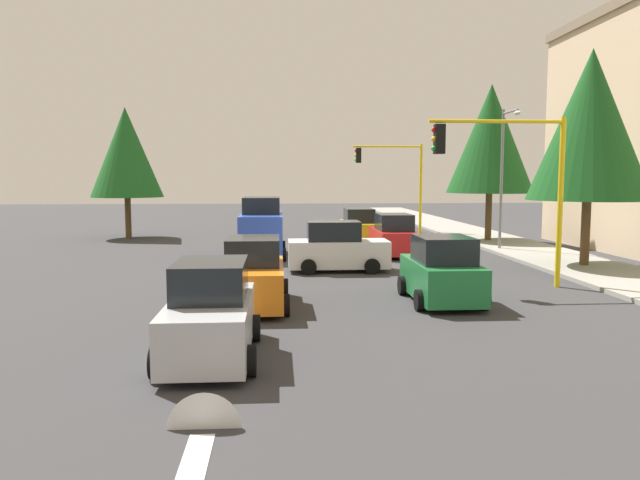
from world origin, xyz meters
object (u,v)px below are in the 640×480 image
(street_lamp_curbside, at_px, (505,164))
(car_red, at_px, (393,236))
(tree_roadside_mid, at_px, (491,139))
(car_yellow, at_px, (359,228))
(tree_opposite_side, at_px, (126,152))
(traffic_signal_far_left, at_px, (394,171))
(car_green, at_px, (442,272))
(traffic_signal_near_left, at_px, (509,168))
(car_silver, at_px, (211,314))
(car_white, at_px, (337,248))
(delivery_van_blue, at_px, (262,229))
(car_orange, at_px, (253,276))
(tree_roadside_near, at_px, (590,125))

(street_lamp_curbside, relative_size, car_red, 1.68)
(tree_roadside_mid, relative_size, car_yellow, 2.15)
(tree_opposite_side, bearing_deg, traffic_signal_far_left, 96.82)
(traffic_signal_far_left, xyz_separation_m, tree_opposite_side, (2.00, -16.72, 1.05))
(street_lamp_curbside, bearing_deg, tree_opposite_side, -112.55)
(car_yellow, xyz_separation_m, car_green, (16.03, 0.35, -0.00))
(traffic_signal_near_left, height_order, car_green, traffic_signal_near_left)
(car_silver, bearing_deg, car_white, 161.93)
(delivery_van_blue, distance_m, car_red, 6.22)
(tree_opposite_side, distance_m, car_orange, 22.52)
(tree_opposite_side, distance_m, car_white, 18.56)
(car_green, bearing_deg, car_red, 176.72)
(traffic_signal_far_left, relative_size, tree_roadside_near, 0.67)
(car_silver, bearing_deg, car_orange, 172.11)
(car_orange, bearing_deg, car_yellow, 162.36)
(car_white, xyz_separation_m, car_green, (6.23, 2.50, -0.00))
(car_yellow, relative_size, car_orange, 1.03)
(traffic_signal_far_left, distance_m, car_silver, 28.98)
(car_white, bearing_deg, car_silver, -18.07)
(traffic_signal_far_left, relative_size, tree_roadside_mid, 0.66)
(traffic_signal_far_left, xyz_separation_m, street_lamp_curbside, (10.39, 3.48, 0.23))
(street_lamp_curbside, distance_m, car_silver, 21.35)
(traffic_signal_near_left, xyz_separation_m, car_yellow, (-13.80, -3.13, -3.10))
(delivery_van_blue, relative_size, car_white, 1.22)
(street_lamp_curbside, height_order, car_red, street_lamp_curbside)
(traffic_signal_near_left, bearing_deg, car_white, -127.18)
(car_green, bearing_deg, car_white, -158.16)
(traffic_signal_far_left, height_order, car_orange, traffic_signal_far_left)
(tree_opposite_side, bearing_deg, car_green, 34.53)
(street_lamp_curbside, xyz_separation_m, car_orange, (12.07, -11.81, -3.45))
(tree_roadside_mid, height_order, car_orange, tree_roadside_mid)
(street_lamp_curbside, distance_m, car_red, 6.69)
(traffic_signal_far_left, height_order, tree_roadside_mid, tree_roadside_mid)
(tree_roadside_near, bearing_deg, car_white, -90.00)
(traffic_signal_far_left, distance_m, car_red, 11.97)
(street_lamp_curbside, height_order, tree_roadside_near, tree_roadside_near)
(car_silver, bearing_deg, traffic_signal_near_left, 129.33)
(street_lamp_curbside, height_order, car_green, street_lamp_curbside)
(traffic_signal_far_left, xyz_separation_m, car_white, (16.00, -5.30, -3.22))
(delivery_van_blue, xyz_separation_m, car_green, (10.69, 5.58, -0.39))
(street_lamp_curbside, bearing_deg, delivery_van_blue, -84.47)
(traffic_signal_near_left, xyz_separation_m, street_lamp_curbside, (-9.61, 3.51, 0.35))
(tree_roadside_near, xyz_separation_m, car_white, (0.00, -10.08, -4.85))
(traffic_signal_near_left, height_order, street_lamp_curbside, street_lamp_curbside)
(car_red, bearing_deg, car_orange, -28.90)
(tree_opposite_side, distance_m, car_red, 17.79)
(car_silver, bearing_deg, tree_roadside_near, 129.49)
(traffic_signal_far_left, height_order, car_yellow, traffic_signal_far_left)
(tree_roadside_mid, xyz_separation_m, car_white, (10.00, -9.58, -4.92))
(traffic_signal_far_left, height_order, tree_opposite_side, tree_opposite_side)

